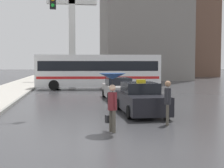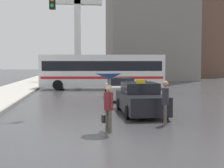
{
  "view_description": "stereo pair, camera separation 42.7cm",
  "coord_description": "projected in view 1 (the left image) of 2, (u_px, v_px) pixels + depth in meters",
  "views": [
    {
      "loc": [
        -1.77,
        -8.96,
        2.39
      ],
      "look_at": [
        0.55,
        6.82,
        1.4
      ],
      "focal_mm": 50.0,
      "sensor_mm": 36.0,
      "label": 1
    },
    {
      "loc": [
        -1.34,
        -9.02,
        2.39
      ],
      "look_at": [
        0.55,
        6.82,
        1.4
      ],
      "focal_mm": 50.0,
      "sensor_mm": 36.0,
      "label": 2
    }
  ],
  "objects": [
    {
      "name": "pedestrian_with_umbrella",
      "position": [
        112.0,
        87.0,
        10.94
      ],
      "size": [
        0.95,
        0.95,
        2.09
      ],
      "rotation": [
        0.0,
        0.0,
        1.95
      ],
      "color": "#4C473D",
      "rests_on": "ground_plane"
    },
    {
      "name": "pedestrian_man",
      "position": [
        168.0,
        99.0,
        12.32
      ],
      "size": [
        0.33,
        0.41,
        1.76
      ],
      "rotation": [
        0.0,
        0.0,
        -1.9
      ],
      "color": "#4C473D",
      "rests_on": "ground_plane"
    },
    {
      "name": "sedan_red",
      "position": [
        118.0,
        89.0,
        21.62
      ],
      "size": [
        1.91,
        4.59,
        1.49
      ],
      "rotation": [
        0.0,
        0.0,
        3.14
      ],
      "color": "#B7B2AD",
      "rests_on": "ground_plane"
    },
    {
      "name": "taxi",
      "position": [
        141.0,
        99.0,
        15.26
      ],
      "size": [
        1.91,
        4.55,
        1.67
      ],
      "rotation": [
        0.0,
        0.0,
        3.14
      ],
      "color": "black",
      "rests_on": "ground_plane"
    },
    {
      "name": "traffic_light",
      "position": [
        9.0,
        25.0,
        14.11
      ],
      "size": [
        3.53,
        0.38,
        6.06
      ],
      "color": "black",
      "rests_on": "ground_plane"
    },
    {
      "name": "ground_plane",
      "position": [
        127.0,
        145.0,
        9.25
      ],
      "size": [
        300.0,
        300.0,
        0.0
      ],
      "primitive_type": "plane",
      "color": "#38383A"
    },
    {
      "name": "city_bus",
      "position": [
        98.0,
        70.0,
        30.42
      ],
      "size": [
        12.07,
        3.49,
        3.33
      ],
      "rotation": [
        0.0,
        0.0,
        1.49
      ],
      "color": "silver",
      "rests_on": "ground_plane"
    },
    {
      "name": "monument_cross",
      "position": [
        72.0,
        18.0,
        43.46
      ],
      "size": [
        6.86,
        0.9,
        15.59
      ],
      "color": "white",
      "rests_on": "ground_plane"
    },
    {
      "name": "building_tower_far",
      "position": [
        177.0,
        20.0,
        64.79
      ],
      "size": [
        13.84,
        11.76,
        23.18
      ],
      "color": "brown",
      "rests_on": "ground_plane"
    }
  ]
}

